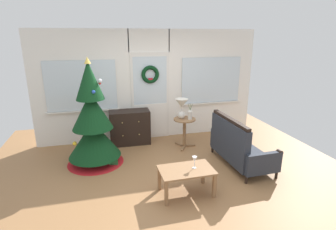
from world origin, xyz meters
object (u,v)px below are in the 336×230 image
Objects in this scene: christmas_tree at (93,125)px; dresser_cabinet at (130,127)px; wine_glass at (195,160)px; gift_box at (113,160)px; flower_vase at (190,114)px; table_lamp at (182,106)px; side_table at (184,127)px; coffee_table at (186,173)px; settee_sofa at (237,147)px.

christmas_tree is 2.26× the size of dresser_cabinet.
gift_box is (-1.19, 1.27, -0.48)m from wine_glass.
christmas_tree is 5.85× the size of flower_vase.
table_lamp is (1.86, 0.33, 0.17)m from christmas_tree.
side_table is 1.90× the size of flower_vase.
dresser_cabinet is 2.35m from coffee_table.
table_lamp is 0.52× the size of coffee_table.
christmas_tree reaches higher than wine_glass.
settee_sofa is at bearing -40.32° from dresser_cabinet.
gift_box is at bearing -163.74° from side_table.
flower_vase is 1.85m from coffee_table.
settee_sofa is (1.86, -1.58, -0.01)m from dresser_cabinet.
settee_sofa is 4.15× the size of flower_vase.
table_lamp reaches higher than dresser_cabinet.
christmas_tree reaches higher than side_table.
wine_glass is at bearing -43.54° from christmas_tree.
side_table is 0.33m from flower_vase.
christmas_tree is at bearing -133.76° from dresser_cabinet.
settee_sofa is at bearing 31.26° from wine_glass.
flower_vase is 1.76m from wine_glass.
dresser_cabinet reaches higher than side_table.
side_table is 1.70m from gift_box.
wine_glass is (-0.39, -1.74, 0.09)m from side_table.
side_table is at bearing -24.58° from dresser_cabinet.
gift_box is at bearing 133.12° from wine_glass.
coffee_table is at bearing -104.64° from table_lamp.
settee_sofa reaches higher than coffee_table.
side_table is at bearing 149.04° from flower_vase.
wine_glass reaches higher than coffee_table.
flower_vase is (2.02, 0.23, 0.00)m from christmas_tree.
christmas_tree is 3.09× the size of side_table.
dresser_cabinet reaches higher than coffee_table.
dresser_cabinet is 1.31m from table_lamp.
settee_sofa is 1.71× the size of coffee_table.
side_table is at bearing 77.21° from wine_glass.
dresser_cabinet is 5.46× the size of gift_box.
christmas_tree is 2.11m from wine_glass.
gift_box is (-1.59, -0.46, -0.39)m from side_table.
flower_vase is at bearing -30.96° from side_table.
wine_glass is (-0.49, -1.68, -0.22)m from flower_vase.
dresser_cabinet is 1.26m from side_table.
christmas_tree is at bearing 163.71° from settee_sofa.
wine_glass is at bearing -71.67° from dresser_cabinet.
coffee_table reaches higher than gift_box.
flower_vase is (1.24, -0.58, 0.39)m from dresser_cabinet.
flower_vase is at bearing -32.01° from table_lamp.
side_table is (-0.72, 1.06, 0.10)m from settee_sofa.
settee_sofa is 7.45× the size of wine_glass.
dresser_cabinet is at bearing 155.97° from table_lamp.
settee_sofa is 1.24m from flower_vase.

